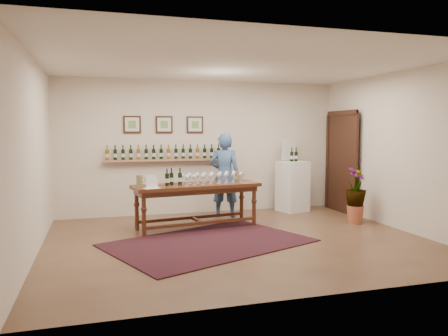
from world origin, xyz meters
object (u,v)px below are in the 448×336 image
object	(u,v)px
display_pedestal	(292,186)
potted_plant	(356,195)
tasting_table	(197,191)
person	(225,175)

from	to	relation	value
display_pedestal	potted_plant	bearing A→B (deg)	-67.54
potted_plant	tasting_table	bearing A→B (deg)	171.71
display_pedestal	potted_plant	world-z (taller)	display_pedestal
potted_plant	display_pedestal	bearing A→B (deg)	112.46
display_pedestal	tasting_table	bearing A→B (deg)	-156.23
display_pedestal	person	distance (m)	1.63
person	potted_plant	bearing A→B (deg)	173.91
display_pedestal	potted_plant	xyz separation A→B (m)	(0.61, -1.48, -0.01)
display_pedestal	potted_plant	distance (m)	1.60
person	display_pedestal	bearing A→B (deg)	-149.21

